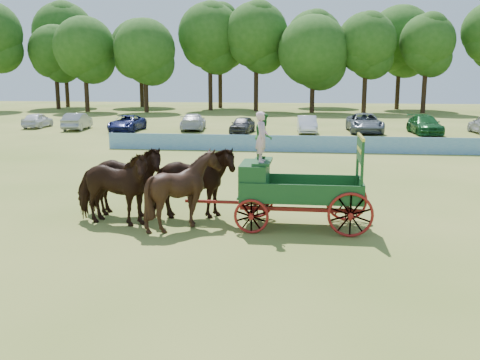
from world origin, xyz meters
TOP-DOWN VIEW (x-y plane):
  - ground at (0.00, 0.00)m, footprint 160.00×160.00m
  - horse_lead_left at (-7.06, 0.12)m, footprint 3.13×1.83m
  - horse_lead_right at (-7.06, 1.22)m, footprint 2.94×1.35m
  - horse_wheel_left at (-4.66, 0.12)m, footprint 2.38×2.15m
  - horse_wheel_right at (-4.66, 1.22)m, footprint 3.13×1.83m
  - farm_dray at (-1.69, 0.69)m, footprint 5.99×2.00m
  - sponsor_banner at (-1.00, 18.00)m, footprint 26.00×0.08m
  - parked_cars at (3.26, 30.11)m, footprint 57.37×7.51m
  - treeline at (-6.54, 59.42)m, footprint 89.33×24.18m

SIDE VIEW (x-z plane):
  - ground at x=0.00m, z-range 0.00..0.00m
  - sponsor_banner at x=-1.00m, z-range 0.00..1.05m
  - parked_cars at x=3.26m, z-range -0.07..1.56m
  - horse_lead_left at x=-7.06m, z-range 0.00..2.48m
  - horse_lead_right at x=-7.06m, z-range 0.00..2.48m
  - horse_wheel_right at x=-4.66m, z-range 0.00..2.48m
  - horse_wheel_left at x=-4.66m, z-range 0.00..2.49m
  - farm_dray at x=-1.69m, z-range -0.25..3.47m
  - treeline at x=-6.54m, z-range 1.61..17.34m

